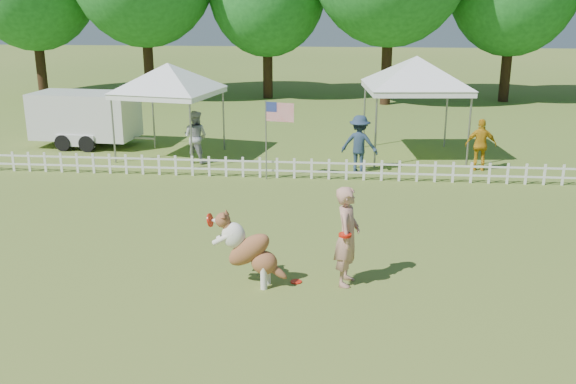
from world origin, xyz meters
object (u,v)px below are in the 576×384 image
object	(u,v)px
handler	(347,236)
frisbee_on_turf	(296,282)
dog	(250,250)
canopy_tent_left	(170,111)
canopy_tent_right	(414,108)
flag_pole	(266,140)
spectator_b	(359,144)
spectator_a	(196,137)
spectator_c	(481,145)
cargo_trailer	(86,119)

from	to	relation	value
handler	frisbee_on_turf	size ratio (longest dim) A/B	8.68
dog	canopy_tent_left	xyz separation A→B (m)	(-4.11, 9.61, 0.81)
handler	canopy_tent_left	world-z (taller)	canopy_tent_left
canopy_tent_right	flag_pole	distance (m)	5.48
spectator_b	canopy_tent_right	bearing A→B (deg)	-117.82
canopy_tent_left	spectator_a	bearing A→B (deg)	-27.80
canopy_tent_right	flag_pole	bearing A→B (deg)	-149.90
flag_pole	spectator_c	size ratio (longest dim) A/B	1.46
spectator_a	spectator_b	bearing A→B (deg)	-169.27
frisbee_on_turf	spectator_b	world-z (taller)	spectator_b
handler	flag_pole	world-z (taller)	flag_pole
canopy_tent_right	spectator_c	distance (m)	2.59
spectator_a	spectator_c	bearing A→B (deg)	-163.16
cargo_trailer	canopy_tent_left	bearing A→B (deg)	-15.61
dog	spectator_b	bearing A→B (deg)	84.57
flag_pole	spectator_a	bearing A→B (deg)	156.95
canopy_tent_right	spectator_a	bearing A→B (deg)	-173.73
spectator_a	spectator_c	world-z (taller)	spectator_a
handler	spectator_c	world-z (taller)	handler
canopy_tent_right	spectator_a	world-z (taller)	canopy_tent_right
spectator_c	flag_pole	bearing A→B (deg)	16.59
canopy_tent_left	canopy_tent_right	distance (m)	7.91
handler	frisbee_on_turf	distance (m)	1.29
canopy_tent_right	flag_pole	xyz separation A→B (m)	(-4.41, -3.22, -0.45)
cargo_trailer	spectator_a	size ratio (longest dim) A/B	2.64
spectator_c	cargo_trailer	bearing A→B (deg)	-7.06
handler	frisbee_on_turf	world-z (taller)	handler
cargo_trailer	flag_pole	bearing A→B (deg)	-24.43
spectator_c	frisbee_on_turf	bearing A→B (deg)	62.54
dog	cargo_trailer	xyz separation A→B (m)	(-7.51, 10.83, 0.28)
dog	cargo_trailer	distance (m)	13.18
handler	spectator_b	world-z (taller)	handler
handler	spectator_c	bearing A→B (deg)	-15.60
spectator_b	canopy_tent_left	bearing A→B (deg)	-0.78
dog	spectator_a	xyz separation A→B (m)	(-3.10, 8.81, 0.15)
frisbee_on_turf	spectator_c	bearing A→B (deg)	60.49
dog	cargo_trailer	bearing A→B (deg)	133.08
handler	cargo_trailer	bearing A→B (deg)	50.22
handler	canopy_tent_left	xyz separation A→B (m)	(-5.84, 9.39, 0.57)
canopy_tent_right	flag_pole	size ratio (longest dim) A/B	1.40
handler	canopy_tent_right	distance (m)	10.31
canopy_tent_left	cargo_trailer	size ratio (longest dim) A/B	0.68
frisbee_on_turf	flag_pole	xyz separation A→B (m)	(-1.45, 6.92, 1.13)
cargo_trailer	spectator_c	size ratio (longest dim) A/B	2.79
flag_pole	spectator_a	xyz separation A→B (m)	(-2.46, 1.72, -0.31)
dog	flag_pole	world-z (taller)	flag_pole
frisbee_on_turf	canopy_tent_right	bearing A→B (deg)	73.73
frisbee_on_turf	flag_pole	size ratio (longest dim) A/B	0.09
handler	spectator_a	world-z (taller)	handler
canopy_tent_left	spectator_c	world-z (taller)	canopy_tent_left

